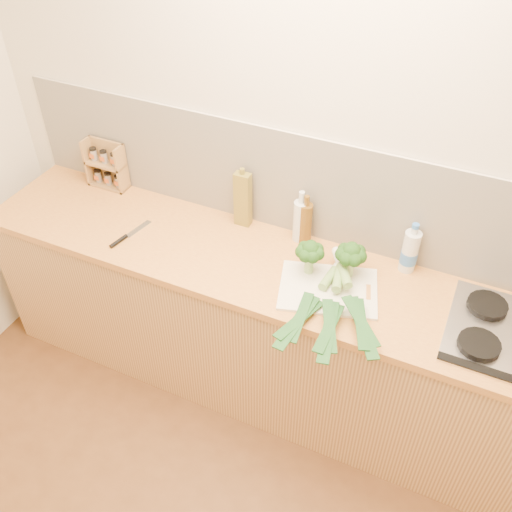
{
  "coord_description": "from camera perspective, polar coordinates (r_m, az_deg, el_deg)",
  "views": [
    {
      "loc": [
        0.68,
        -0.65,
        2.68
      ],
      "look_at": [
        -0.12,
        1.1,
        1.02
      ],
      "focal_mm": 40.0,
      "sensor_mm": 36.0,
      "label": 1
    }
  ],
  "objects": [
    {
      "name": "leek_front",
      "position": [
        2.52,
        6.52,
        -3.29
      ],
      "size": [
        0.13,
        0.65,
        0.04
      ],
      "rotation": [
        0.0,
        0.0,
        -0.1
      ],
      "color": "white",
      "rests_on": "chopping_board"
    },
    {
      "name": "leek_mid",
      "position": [
        2.5,
        8.02,
        -3.34
      ],
      "size": [
        0.19,
        0.68,
        0.04
      ],
      "rotation": [
        0.0,
        0.0,
        0.2
      ],
      "color": "white",
      "rests_on": "chopping_board"
    },
    {
      "name": "amber_bottle",
      "position": [
        2.76,
        4.96,
        3.36
      ],
      "size": [
        0.06,
        0.06,
        0.27
      ],
      "color": "brown",
      "rests_on": "counter"
    },
    {
      "name": "room_shell",
      "position": [
        2.71,
        5.84,
        6.61
      ],
      "size": [
        3.5,
        3.5,
        3.5
      ],
      "color": "beige",
      "rests_on": "ground"
    },
    {
      "name": "glass_bottle",
      "position": [
        2.77,
        4.45,
        3.61
      ],
      "size": [
        0.07,
        0.07,
        0.28
      ],
      "color": "silver",
      "rests_on": "counter"
    },
    {
      "name": "broccoli_right",
      "position": [
        2.56,
        9.49,
        0.17
      ],
      "size": [
        0.14,
        0.14,
        0.18
      ],
      "color": "#96BC6D",
      "rests_on": "chopping_board"
    },
    {
      "name": "oil_tin",
      "position": [
        2.84,
        -1.33,
        5.71
      ],
      "size": [
        0.08,
        0.05,
        0.33
      ],
      "color": "olive",
      "rests_on": "counter"
    },
    {
      "name": "counter",
      "position": [
        2.98,
        2.96,
        -7.83
      ],
      "size": [
        3.2,
        0.62,
        0.9
      ],
      "color": "tan",
      "rests_on": "ground"
    },
    {
      "name": "leek_back",
      "position": [
        2.49,
        9.27,
        -3.14
      ],
      "size": [
        0.38,
        0.58,
        0.04
      ],
      "rotation": [
        0.0,
        0.0,
        0.55
      ],
      "color": "white",
      "rests_on": "chopping_board"
    },
    {
      "name": "broccoli_left",
      "position": [
        2.56,
        5.42,
        0.42
      ],
      "size": [
        0.13,
        0.13,
        0.17
      ],
      "color": "#96BC6D",
      "rests_on": "chopping_board"
    },
    {
      "name": "spice_rack",
      "position": [
        3.25,
        -14.63,
        8.63
      ],
      "size": [
        0.23,
        0.09,
        0.27
      ],
      "color": "#B1824B",
      "rests_on": "counter"
    },
    {
      "name": "chopping_board",
      "position": [
        2.57,
        7.23,
        -3.3
      ],
      "size": [
        0.5,
        0.43,
        0.01
      ],
      "primitive_type": "cube",
      "rotation": [
        0.0,
        0.0,
        0.28
      ],
      "color": "white",
      "rests_on": "counter"
    },
    {
      "name": "chefs_knife",
      "position": [
        2.89,
        -13.1,
        1.76
      ],
      "size": [
        0.08,
        0.27,
        0.02
      ],
      "rotation": [
        0.0,
        0.0,
        -0.2
      ],
      "color": "silver",
      "rests_on": "counter"
    },
    {
      "name": "water_bottle",
      "position": [
        2.69,
        15.11,
        0.36
      ],
      "size": [
        0.08,
        0.08,
        0.24
      ],
      "color": "silver",
      "rests_on": "counter"
    }
  ]
}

